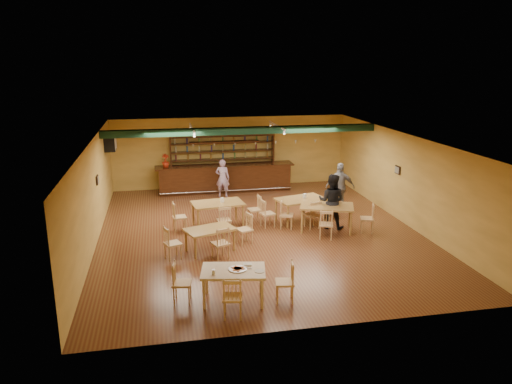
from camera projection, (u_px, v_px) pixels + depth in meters
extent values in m
plane|color=#562A18|center=(258.00, 231.00, 15.85)|extent=(12.00, 12.00, 0.00)
cube|color=black|center=(243.00, 131.00, 17.75)|extent=(10.00, 0.30, 0.25)
cube|color=silver|center=(192.00, 128.00, 17.96)|extent=(0.05, 2.50, 0.05)
cube|color=silver|center=(277.00, 126.00, 18.56)|extent=(0.05, 2.50, 0.05)
cube|color=silver|center=(110.00, 143.00, 18.31)|extent=(0.34, 0.70, 0.48)
cube|color=black|center=(97.00, 180.00, 15.42)|extent=(0.04, 0.34, 0.28)
cube|color=black|center=(398.00, 170.00, 16.81)|extent=(0.04, 0.34, 0.28)
cube|color=black|center=(225.00, 178.00, 20.51)|extent=(5.73, 0.85, 1.13)
cube|color=black|center=(223.00, 162.00, 20.95)|extent=(4.43, 0.40, 2.28)
imported|color=#B82A11|center=(166.00, 161.00, 19.84)|extent=(0.39, 0.39, 0.54)
cube|color=#A5783A|center=(218.00, 214.00, 16.20)|extent=(1.76, 1.19, 0.82)
cube|color=#A5783A|center=(301.00, 210.00, 16.71)|extent=(1.81, 1.35, 0.81)
cube|color=#A5783A|center=(210.00, 240.00, 14.13)|extent=(1.57, 1.24, 0.69)
cube|color=#A5783A|center=(326.00, 218.00, 15.84)|extent=(1.92, 1.51, 0.84)
cube|color=beige|center=(233.00, 285.00, 11.19)|extent=(1.58, 1.16, 0.77)
cylinder|color=silver|center=(238.00, 269.00, 11.10)|extent=(0.55, 0.55, 0.01)
cylinder|color=#EAE5C6|center=(214.00, 272.00, 10.84)|extent=(0.09, 0.09, 0.11)
cube|color=white|center=(247.00, 264.00, 11.34)|extent=(0.22, 0.19, 0.03)
cube|color=silver|center=(244.00, 267.00, 11.18)|extent=(0.32, 0.24, 0.00)
cylinder|color=white|center=(260.00, 271.00, 10.99)|extent=(0.26, 0.26, 0.01)
imported|color=#7A4494|center=(223.00, 178.00, 19.63)|extent=(0.64, 0.51, 1.53)
imported|color=black|center=(331.00, 201.00, 15.97)|extent=(1.11, 1.04, 1.81)
imported|color=gray|center=(340.00, 187.00, 17.84)|extent=(1.12, 0.74, 1.76)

